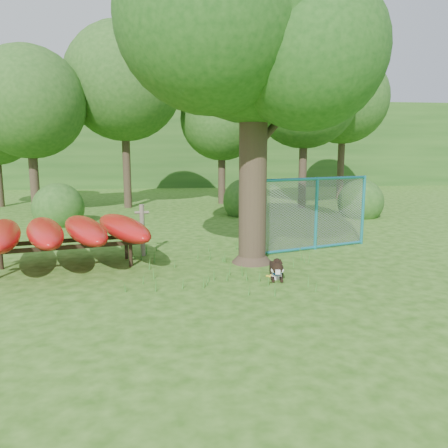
{
  "coord_description": "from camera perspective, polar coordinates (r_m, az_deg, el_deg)",
  "views": [
    {
      "loc": [
        -0.96,
        -8.52,
        2.68
      ],
      "look_at": [
        0.2,
        1.2,
        1.0
      ],
      "focal_mm": 35.0,
      "sensor_mm": 36.0,
      "label": 1
    }
  ],
  "objects": [
    {
      "name": "bg_tree_c",
      "position": [
        21.7,
        -0.3,
        13.53
      ],
      "size": [
        4.0,
        4.0,
        6.12
      ],
      "color": "#34281C",
      "rests_on": "ground"
    },
    {
      "name": "bg_tree_b",
      "position": [
        20.82,
        -12.98,
        17.6
      ],
      "size": [
        5.2,
        5.2,
        8.22
      ],
      "color": "#34281C",
      "rests_on": "ground"
    },
    {
      "name": "shrub_right",
      "position": [
        18.32,
        17.3,
        0.9
      ],
      "size": [
        1.8,
        1.8,
        1.8
      ],
      "primitive_type": "sphere",
      "color": "#234F19",
      "rests_on": "ground"
    },
    {
      "name": "wooded_hillside",
      "position": [
        36.53,
        -5.4,
        10.22
      ],
      "size": [
        80.0,
        12.0,
        6.0
      ],
      "primitive_type": "cube",
      "color": "#234F19",
      "rests_on": "ground"
    },
    {
      "name": "kayak_rack",
      "position": [
        10.49,
        -20.04,
        -0.89
      ],
      "size": [
        4.32,
        3.86,
        1.12
      ],
      "rotation": [
        0.0,
        0.0,
        0.23
      ],
      "color": "black",
      "rests_on": "ground"
    },
    {
      "name": "bg_tree_e",
      "position": [
        24.37,
        15.37,
        15.43
      ],
      "size": [
        4.6,
        4.6,
        7.55
      ],
      "color": "#34281C",
      "rests_on": "ground"
    },
    {
      "name": "bg_tree_d",
      "position": [
        20.55,
        10.52,
        16.32
      ],
      "size": [
        4.8,
        4.8,
        7.5
      ],
      "color": "#34281C",
      "rests_on": "ground"
    },
    {
      "name": "husky_dog",
      "position": [
        9.32,
        6.87,
        -5.96
      ],
      "size": [
        0.41,
        1.07,
        0.48
      ],
      "rotation": [
        0.0,
        0.0,
        -0.18
      ],
      "color": "black",
      "rests_on": "ground"
    },
    {
      "name": "shrub_mid",
      "position": [
        17.97,
        2.75,
        1.16
      ],
      "size": [
        1.8,
        1.8,
        1.8
      ],
      "primitive_type": "sphere",
      "color": "#234F19",
      "rests_on": "ground"
    },
    {
      "name": "fence_section",
      "position": [
        11.94,
        11.95,
        1.34
      ],
      "size": [
        3.2,
        1.15,
        3.26
      ],
      "rotation": [
        0.0,
        0.0,
        0.32
      ],
      "color": "teal",
      "rests_on": "ground"
    },
    {
      "name": "shrub_left",
      "position": [
        16.74,
        -20.68,
        -0.1
      ],
      "size": [
        1.8,
        1.8,
        1.8
      ],
      "primitive_type": "sphere",
      "color": "#234F19",
      "rests_on": "ground"
    },
    {
      "name": "wooden_post",
      "position": [
        11.21,
        -10.62,
        -0.62
      ],
      "size": [
        0.36,
        0.13,
        1.31
      ],
      "rotation": [
        0.0,
        0.0,
        0.06
      ],
      "color": "#625A4A",
      "rests_on": "ground"
    },
    {
      "name": "ground",
      "position": [
        8.98,
        -0.36,
        -7.62
      ],
      "size": [
        80.0,
        80.0,
        0.0
      ],
      "primitive_type": "plane",
      "color": "#255310",
      "rests_on": "ground"
    },
    {
      "name": "oak_tree",
      "position": [
        10.57,
        3.67,
        24.69
      ],
      "size": [
        5.86,
        5.77,
        8.11
      ],
      "rotation": [
        0.0,
        0.0,
        0.41
      ],
      "color": "#34281C",
      "rests_on": "ground"
    },
    {
      "name": "bg_tree_a",
      "position": [
        19.41,
        -24.15,
        14.26
      ],
      "size": [
        4.4,
        4.4,
        6.7
      ],
      "color": "#34281C",
      "rests_on": "ground"
    },
    {
      "name": "wildflower_clump",
      "position": [
        8.69,
        5.84,
        -6.9
      ],
      "size": [
        0.11,
        0.11,
        0.25
      ],
      "rotation": [
        0.0,
        0.0,
        -0.18
      ],
      "color": "#3B7B28",
      "rests_on": "ground"
    }
  ]
}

